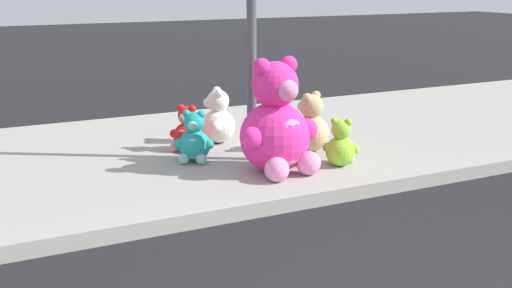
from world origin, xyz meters
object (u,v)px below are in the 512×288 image
at_px(plush_lime, 341,147).
at_px(plush_tan, 309,127).
at_px(sign_pole, 252,10).
at_px(plush_red, 187,132).
at_px(plush_teal, 194,141).
at_px(plush_white, 217,121).
at_px(plush_pink_large, 277,127).

relative_size(plush_lime, plush_tan, 0.75).
xyz_separation_m(sign_pole, plush_red, (-0.52, 0.71, -1.47)).
bearing_deg(plush_lime, plush_teal, 147.28).
bearing_deg(plush_tan, plush_white, 133.52).
bearing_deg(plush_tan, plush_teal, 172.70).
height_order(plush_red, plush_lime, plush_red).
bearing_deg(plush_teal, plush_red, 78.26).
bearing_deg(plush_pink_large, plush_tan, 38.11).
bearing_deg(plush_teal, plush_pink_large, -51.51).
distance_m(sign_pole, plush_pink_large, 1.34).
height_order(sign_pole, plush_white, sign_pole).
distance_m(plush_red, plush_lime, 1.90).
distance_m(plush_lime, plush_tan, 0.72).
bearing_deg(plush_red, plush_pink_large, -67.84).
bearing_deg(plush_white, sign_pole, -87.29).
bearing_deg(sign_pole, plush_teal, 161.51).
bearing_deg(plush_white, plush_lime, -63.08).
height_order(plush_pink_large, plush_red, plush_pink_large).
bearing_deg(plush_red, plush_white, 22.02).
distance_m(plush_red, plush_white, 0.52).
xyz_separation_m(sign_pole, plush_lime, (0.76, -0.68, -1.48)).
height_order(plush_teal, plush_lime, plush_teal).
height_order(plush_pink_large, plush_tan, plush_pink_large).
xyz_separation_m(sign_pole, plush_pink_large, (0.01, -0.59, -1.20)).
relative_size(plush_red, plush_tan, 0.78).
bearing_deg(plush_lime, plush_red, 132.67).
distance_m(plush_teal, plush_lime, 1.65).
height_order(plush_pink_large, plush_white, plush_pink_large).
bearing_deg(plush_lime, plush_tan, 87.92).
distance_m(plush_pink_large, plush_teal, 1.05).
relative_size(plush_pink_large, plush_lime, 2.28).
bearing_deg(plush_red, plush_lime, -47.33).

